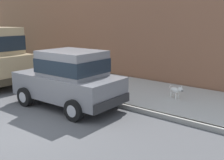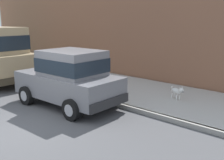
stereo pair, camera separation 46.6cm
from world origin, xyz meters
The scene contains 7 objects.
ground_plane centered at (0.00, 0.00, 0.00)m, with size 80.00×80.00×0.00m, color #4C4C4F.
curb centered at (3.20, 0.00, 0.07)m, with size 0.16×64.00×0.14m, color gray.
sidewalk centered at (5.00, 0.00, 0.07)m, with size 3.60×64.00×0.14m, color #B7B5AD.
car_grey_hatchback centered at (2.19, 0.50, 0.98)m, with size 2.06×3.86×1.88m.
dog_white centered at (4.87, -2.00, 0.43)m, with size 0.39×0.71×0.49m.
fire_hydrant centered at (3.65, 0.43, 0.48)m, with size 0.34×0.24×0.72m.
building_facade centered at (7.10, 4.75, 2.53)m, with size 0.50×20.00×5.06m, color #8C5B42.
Camera 2 is at (-3.26, -6.40, 2.85)m, focal length 43.20 mm.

